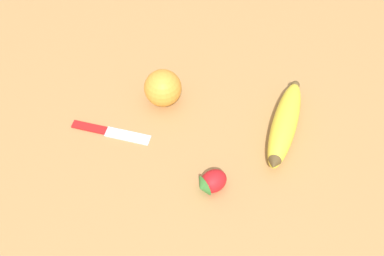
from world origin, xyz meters
The scene contains 5 objects.
ground_plane centered at (0.00, 0.00, 0.00)m, with size 3.00×3.00×0.00m, color #A87A47.
banana centered at (0.15, -0.13, 0.02)m, with size 0.22×0.05×0.04m.
orange centered at (0.15, 0.11, 0.04)m, with size 0.07×0.07×0.07m.
strawberry centered at (0.00, -0.03, 0.02)m, with size 0.06×0.06×0.04m.
paring_knife centered at (0.05, 0.18, 0.00)m, with size 0.03×0.15×0.01m.
Camera 1 is at (-0.36, -0.11, 0.70)m, focal length 42.00 mm.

